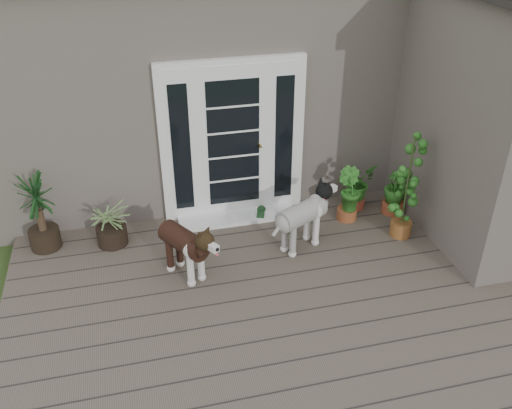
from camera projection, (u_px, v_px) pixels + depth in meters
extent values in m
cube|color=#6B5B4C|center=(295.00, 316.00, 5.96)|extent=(6.20, 4.60, 0.12)
cube|color=#665E54|center=(218.00, 67.00, 8.74)|extent=(7.40, 4.00, 3.10)
cube|color=#665E54|center=(500.00, 124.00, 6.71)|extent=(1.60, 2.40, 3.10)
cube|color=white|center=(233.00, 140.00, 7.17)|extent=(1.90, 0.14, 2.15)
cube|color=white|center=(237.00, 217.00, 7.54)|extent=(1.60, 0.40, 0.05)
imported|color=#1B601D|center=(357.00, 189.00, 7.65)|extent=(0.63, 0.63, 0.59)
imported|color=#1D661E|center=(348.00, 201.00, 7.41)|extent=(0.48, 0.48, 0.54)
imported|color=#2C5F1B|center=(394.00, 195.00, 7.56)|extent=(0.44, 0.44, 0.54)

